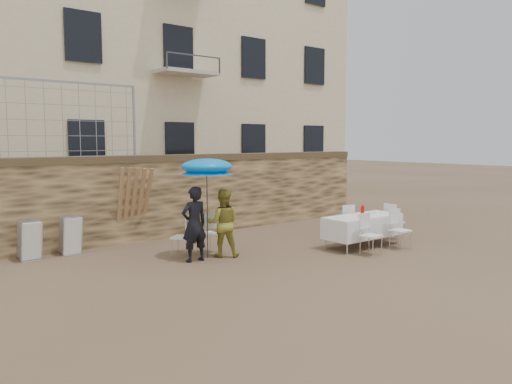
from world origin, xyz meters
TOP-DOWN VIEW (x-y plane):
  - ground at (0.00, 0.00)m, footprint 80.00×80.00m
  - stone_wall at (0.00, 5.00)m, footprint 13.00×0.50m
  - apartment_building at (0.00, 12.00)m, footprint 20.00×8.00m
  - chain_link_fence at (-3.00, 5.00)m, footprint 3.20×0.06m
  - man_suit at (-1.39, 2.09)m, footprint 0.61×0.41m
  - woman_dress at (-0.64, 2.09)m, footprint 0.94×0.90m
  - umbrella at (-0.99, 2.19)m, footprint 1.18×1.18m
  - couple_chair_left at (-1.39, 2.64)m, footprint 0.67×0.67m
  - couple_chair_right at (-0.69, 2.64)m, footprint 0.50×0.50m
  - banquet_table at (2.71, 0.85)m, footprint 2.10×0.85m
  - soda_bottle at (2.51, 0.70)m, footprint 0.09×0.09m
  - table_chair_front_left at (2.11, 0.10)m, footprint 0.52×0.52m
  - table_chair_front_right at (3.21, 0.10)m, footprint 0.49×0.49m
  - table_chair_back at (2.91, 1.65)m, footprint 0.55×0.55m
  - table_chair_side at (4.11, 0.95)m, footprint 0.48×0.48m
  - chair_stack_left at (-4.20, 4.59)m, footprint 0.46×0.55m
  - chair_stack_right at (-3.30, 4.59)m, footprint 0.46×0.47m
  - wood_planks at (-1.70, 4.66)m, footprint 0.70×0.20m

SIDE VIEW (x-z plane):
  - ground at x=0.00m, z-range 0.00..0.00m
  - chair_stack_left at x=-4.20m, z-range 0.00..0.92m
  - chair_stack_right at x=-3.30m, z-range 0.00..0.92m
  - couple_chair_left at x=-1.39m, z-range 0.00..0.96m
  - couple_chair_right at x=-0.69m, z-range 0.00..0.96m
  - table_chair_front_left at x=2.11m, z-range 0.00..0.96m
  - table_chair_front_right at x=3.21m, z-range 0.00..0.96m
  - table_chair_back at x=2.91m, z-range 0.00..0.96m
  - table_chair_side at x=4.11m, z-range 0.00..0.96m
  - banquet_table at x=2.71m, z-range 0.34..1.12m
  - woman_dress at x=-0.64m, z-range 0.00..1.54m
  - man_suit at x=-1.39m, z-range 0.00..1.65m
  - soda_bottle at x=2.51m, z-range 0.77..1.04m
  - wood_planks at x=-1.70m, z-range 0.00..2.00m
  - stone_wall at x=0.00m, z-range 0.00..2.20m
  - umbrella at x=-0.99m, z-range 0.94..3.04m
  - chain_link_fence at x=-3.00m, z-range 2.20..4.00m
  - apartment_building at x=0.00m, z-range 0.00..15.00m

